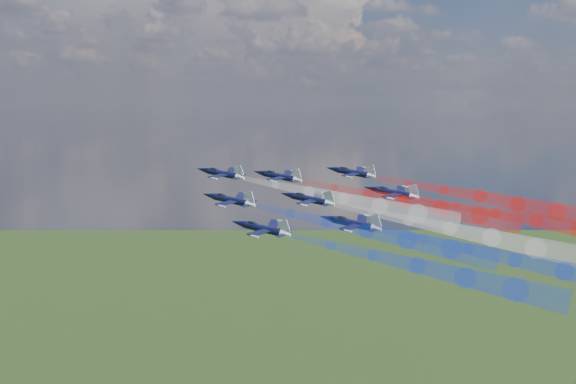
# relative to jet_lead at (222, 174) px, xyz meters

# --- Properties ---
(jet_lead) EXTENTS (15.68, 14.49, 6.34)m
(jet_lead) POSITION_rel_jet_lead_xyz_m (0.00, 0.00, 0.00)
(jet_lead) COLOR black
(trail_lead) EXTENTS (44.64, 22.46, 10.85)m
(trail_lead) POSITION_rel_jet_lead_xyz_m (26.41, -11.08, -3.81)
(trail_lead) COLOR white
(jet_inner_left) EXTENTS (15.68, 14.49, 6.34)m
(jet_inner_left) POSITION_rel_jet_lead_xyz_m (4.10, -14.92, -3.77)
(jet_inner_left) COLOR black
(trail_inner_left) EXTENTS (44.64, 22.46, 10.85)m
(trail_inner_left) POSITION_rel_jet_lead_xyz_m (30.50, -26.00, -7.58)
(trail_inner_left) COLOR blue
(jet_inner_right) EXTENTS (15.68, 14.49, 6.34)m
(jet_inner_right) POSITION_rel_jet_lead_xyz_m (12.28, 3.09, -0.83)
(jet_inner_right) COLOR black
(trail_inner_right) EXTENTS (44.64, 22.46, 10.85)m
(trail_inner_right) POSITION_rel_jet_lead_xyz_m (38.69, -8.00, -4.64)
(trail_inner_right) COLOR red
(jet_outer_left) EXTENTS (15.68, 14.49, 6.34)m
(jet_outer_left) POSITION_rel_jet_lead_xyz_m (11.92, -28.10, -7.11)
(jet_outer_left) COLOR black
(trail_outer_left) EXTENTS (44.64, 22.46, 10.85)m
(trail_outer_left) POSITION_rel_jet_lead_xyz_m (38.33, -39.18, -10.92)
(trail_outer_left) COLOR blue
(jet_center_third) EXTENTS (15.68, 14.49, 6.34)m
(jet_center_third) POSITION_rel_jet_lead_xyz_m (19.55, -10.38, -4.06)
(jet_center_third) COLOR black
(trail_center_third) EXTENTS (44.64, 22.46, 10.85)m
(trail_center_third) POSITION_rel_jet_lead_xyz_m (45.95, -21.46, -7.87)
(trail_center_third) COLOR white
(jet_outer_right) EXTENTS (15.68, 14.49, 6.34)m
(jet_outer_right) POSITION_rel_jet_lead_xyz_m (28.61, 8.28, -0.36)
(jet_outer_right) COLOR black
(trail_outer_right) EXTENTS (44.64, 22.46, 10.85)m
(trail_outer_right) POSITION_rel_jet_lead_xyz_m (55.02, -2.81, -4.17)
(trail_outer_right) COLOR red
(jet_rear_left) EXTENTS (15.68, 14.49, 6.34)m
(jet_rear_left) POSITION_rel_jet_lead_xyz_m (28.06, -24.98, -6.49)
(jet_rear_left) COLOR black
(trail_rear_left) EXTENTS (44.64, 22.46, 10.85)m
(trail_rear_left) POSITION_rel_jet_lead_xyz_m (54.47, -36.06, -10.30)
(trail_rear_left) COLOR blue
(jet_rear_right) EXTENTS (15.68, 14.49, 6.34)m
(jet_rear_right) POSITION_rel_jet_lead_xyz_m (36.83, -4.82, -3.28)
(jet_rear_right) COLOR black
(trail_rear_right) EXTENTS (44.64, 22.46, 10.85)m
(trail_rear_right) POSITION_rel_jet_lead_xyz_m (63.24, -15.90, -7.09)
(trail_rear_right) COLOR red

